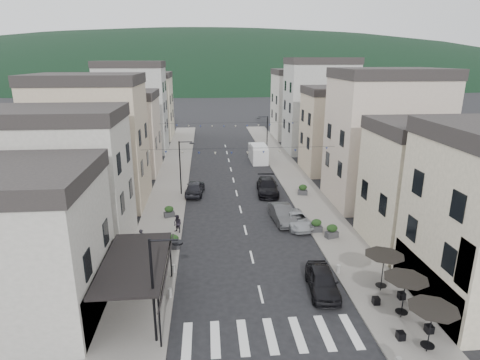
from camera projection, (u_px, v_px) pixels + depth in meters
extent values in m
cube|color=slate|center=(173.00, 179.00, 49.67)|extent=(4.00, 76.00, 0.12)
cube|color=slate|center=(292.00, 176.00, 50.89)|extent=(4.00, 76.00, 0.12)
ellipsoid|color=black|center=(209.00, 78.00, 305.69)|extent=(640.00, 360.00, 70.00)
cube|color=black|center=(135.00, 262.00, 23.02)|extent=(3.60, 7.50, 0.15)
cube|color=black|center=(167.00, 268.00, 23.31)|extent=(0.34, 7.50, 0.99)
cylinder|color=black|center=(160.00, 322.00, 20.29)|extent=(0.10, 0.10, 3.20)
cylinder|color=black|center=(171.00, 257.00, 26.96)|extent=(0.10, 0.10, 3.20)
cube|color=#ABA89D|center=(59.00, 187.00, 30.50)|extent=(10.00, 7.00, 10.00)
cube|color=#262323|center=(49.00, 115.00, 28.90)|extent=(10.20, 7.14, 1.00)
cube|color=tan|center=(92.00, 147.00, 39.74)|extent=(10.00, 8.00, 12.00)
cube|color=#262323|center=(85.00, 79.00, 37.84)|extent=(10.20, 8.16, 1.00)
cube|color=#C0AC9B|center=(118.00, 136.00, 51.54)|extent=(10.00, 8.00, 9.50)
cube|color=#262323|center=(115.00, 95.00, 50.01)|extent=(10.20, 8.16, 1.00)
cube|color=#9D9D99|center=(133.00, 111.00, 62.47)|extent=(10.00, 7.00, 13.00)
cube|color=#262323|center=(129.00, 64.00, 60.42)|extent=(10.20, 7.14, 1.00)
cube|color=#B6AD90|center=(144.00, 108.00, 74.19)|extent=(10.00, 9.00, 11.00)
cube|color=#262323|center=(142.00, 75.00, 72.44)|extent=(10.20, 9.18, 1.00)
cube|color=#B6AD90|center=(436.00, 191.00, 31.10)|extent=(10.00, 7.00, 9.00)
cube|color=#262323|center=(446.00, 127.00, 29.64)|extent=(10.20, 7.14, 1.00)
cube|color=#C0AC9B|center=(384.00, 143.00, 40.12)|extent=(10.00, 8.00, 12.50)
cube|color=#262323|center=(391.00, 73.00, 38.15)|extent=(10.20, 8.16, 1.00)
cube|color=tan|center=(343.00, 134.00, 51.92)|extent=(10.00, 7.00, 10.00)
cube|color=#262323|center=(346.00, 90.00, 50.32)|extent=(10.20, 7.14, 1.00)
cube|color=#9D9D99|center=(319.00, 109.00, 62.85)|extent=(10.00, 8.00, 13.50)
cube|color=#262323|center=(321.00, 61.00, 60.73)|extent=(10.20, 8.16, 1.00)
cube|color=#ABA89D|center=(301.00, 107.00, 74.57)|extent=(10.00, 9.00, 11.50)
cube|color=#262323|center=(302.00, 72.00, 72.75)|extent=(10.20, 9.18, 1.00)
cylinder|color=black|center=(430.00, 332.00, 20.06)|extent=(0.06, 0.06, 2.30)
cone|color=black|center=(433.00, 313.00, 19.74)|extent=(2.50, 2.50, 0.55)
cylinder|color=black|center=(427.00, 345.00, 20.28)|extent=(0.70, 0.70, 0.04)
cylinder|color=black|center=(403.00, 300.00, 22.73)|extent=(0.06, 0.06, 2.30)
cone|color=black|center=(405.00, 283.00, 22.40)|extent=(2.50, 2.50, 0.55)
cylinder|color=black|center=(401.00, 312.00, 22.95)|extent=(0.70, 0.70, 0.04)
cylinder|color=black|center=(382.00, 274.00, 25.39)|extent=(0.06, 0.06, 2.30)
cone|color=black|center=(384.00, 259.00, 25.07)|extent=(2.50, 2.50, 0.55)
cylinder|color=black|center=(381.00, 285.00, 25.62)|extent=(0.70, 0.70, 0.04)
cylinder|color=black|center=(153.00, 293.00, 20.33)|extent=(0.14, 0.14, 6.00)
cylinder|color=black|center=(164.00, 240.00, 19.55)|extent=(1.40, 0.10, 0.10)
cylinder|color=black|center=(177.00, 243.00, 19.64)|extent=(0.56, 0.56, 0.08)
cylinder|color=black|center=(180.00, 168.00, 43.21)|extent=(0.14, 0.14, 6.00)
cylinder|color=black|center=(186.00, 142.00, 42.42)|extent=(1.40, 0.10, 0.10)
cylinder|color=black|center=(192.00, 143.00, 42.51)|extent=(0.56, 0.56, 0.08)
cylinder|color=black|center=(267.00, 136.00, 61.35)|extent=(0.14, 0.14, 6.00)
cylinder|color=black|center=(263.00, 117.00, 60.45)|extent=(1.40, 0.10, 0.10)
cylinder|color=black|center=(259.00, 118.00, 60.44)|extent=(0.56, 0.56, 0.08)
cylinder|color=gray|center=(170.00, 293.00, 24.93)|extent=(0.26, 0.26, 0.60)
cylinder|color=gray|center=(174.00, 269.00, 27.79)|extent=(0.26, 0.26, 0.60)
cylinder|color=gray|center=(338.00, 269.00, 27.77)|extent=(0.26, 0.26, 0.60)
cylinder|color=black|center=(240.00, 148.00, 39.01)|extent=(19.00, 0.02, 0.02)
cone|color=beige|center=(149.00, 152.00, 38.36)|extent=(0.28, 0.28, 0.24)
cone|color=navy|center=(166.00, 152.00, 38.51)|extent=(0.28, 0.28, 0.24)
cone|color=beige|center=(182.00, 153.00, 38.67)|extent=(0.28, 0.28, 0.24)
cone|color=navy|center=(199.00, 153.00, 38.81)|extent=(0.28, 0.28, 0.24)
cone|color=beige|center=(215.00, 153.00, 38.96)|extent=(0.28, 0.28, 0.24)
cone|color=navy|center=(231.00, 153.00, 39.09)|extent=(0.28, 0.28, 0.24)
cone|color=beige|center=(248.00, 153.00, 39.22)|extent=(0.28, 0.28, 0.24)
cone|color=navy|center=(264.00, 152.00, 39.34)|extent=(0.28, 0.28, 0.24)
cone|color=beige|center=(280.00, 152.00, 39.46)|extent=(0.28, 0.28, 0.24)
cone|color=navy|center=(295.00, 151.00, 39.57)|extent=(0.28, 0.28, 0.24)
cone|color=beige|center=(311.00, 150.00, 39.67)|extent=(0.28, 0.28, 0.24)
cone|color=navy|center=(327.00, 148.00, 39.78)|extent=(0.28, 0.28, 0.24)
cylinder|color=black|center=(230.00, 123.00, 54.26)|extent=(19.00, 0.02, 0.02)
cone|color=beige|center=(165.00, 125.00, 53.61)|extent=(0.28, 0.28, 0.24)
cone|color=navy|center=(177.00, 126.00, 53.76)|extent=(0.28, 0.28, 0.24)
cone|color=beige|center=(189.00, 126.00, 53.91)|extent=(0.28, 0.28, 0.24)
cone|color=navy|center=(200.00, 126.00, 54.06)|extent=(0.28, 0.28, 0.24)
cone|color=beige|center=(212.00, 126.00, 54.20)|extent=(0.28, 0.28, 0.24)
cone|color=navy|center=(224.00, 126.00, 54.34)|extent=(0.28, 0.28, 0.24)
cone|color=beige|center=(235.00, 126.00, 54.47)|extent=(0.28, 0.28, 0.24)
cone|color=navy|center=(247.00, 126.00, 54.59)|extent=(0.28, 0.28, 0.24)
cone|color=beige|center=(259.00, 125.00, 54.71)|extent=(0.28, 0.28, 0.24)
cone|color=navy|center=(270.00, 125.00, 54.82)|extent=(0.28, 0.28, 0.24)
cone|color=beige|center=(281.00, 124.00, 54.92)|extent=(0.28, 0.28, 0.24)
cone|color=navy|center=(293.00, 123.00, 55.02)|extent=(0.28, 0.28, 0.24)
imported|color=black|center=(322.00, 281.00, 25.62)|extent=(2.17, 4.58, 1.51)
imported|color=#38383A|center=(282.00, 214.00, 36.56)|extent=(2.06, 4.83, 1.55)
imported|color=#989BA0|center=(296.00, 220.00, 35.67)|extent=(2.71, 4.82, 1.27)
imported|color=black|center=(268.00, 187.00, 44.26)|extent=(2.64, 5.66, 1.60)
imported|color=black|center=(195.00, 188.00, 43.92)|extent=(2.32, 4.82, 1.59)
cube|color=silver|center=(258.00, 154.00, 57.92)|extent=(2.28, 5.49, 2.27)
cube|color=silver|center=(259.00, 147.00, 56.92)|extent=(2.18, 3.67, 0.57)
cylinder|color=black|center=(254.00, 162.00, 56.10)|extent=(0.30, 0.80, 0.79)
cylinder|color=black|center=(267.00, 162.00, 56.29)|extent=(0.30, 0.80, 0.79)
cylinder|color=black|center=(250.00, 156.00, 59.98)|extent=(0.30, 0.80, 0.79)
cylinder|color=black|center=(262.00, 155.00, 60.16)|extent=(0.30, 0.80, 0.79)
imported|color=black|center=(142.00, 240.00, 30.92)|extent=(0.74, 0.65, 1.70)
imported|color=black|center=(178.00, 224.00, 34.08)|extent=(0.96, 0.92, 1.57)
cube|color=#2B2B2D|center=(173.00, 245.00, 31.37)|extent=(1.08, 0.66, 0.52)
ellipsoid|color=black|center=(173.00, 238.00, 31.21)|extent=(0.91, 0.58, 0.66)
cube|color=#2C2C2F|center=(169.00, 214.00, 37.58)|extent=(1.09, 0.82, 0.48)
ellipsoid|color=black|center=(169.00, 209.00, 37.43)|extent=(0.85, 0.54, 0.62)
cube|color=#323235|center=(332.00, 235.00, 33.24)|extent=(1.17, 0.87, 0.52)
ellipsoid|color=black|center=(332.00, 228.00, 33.07)|extent=(0.92, 0.59, 0.67)
cube|color=#313133|center=(316.00, 229.00, 34.39)|extent=(1.02, 0.56, 0.51)
ellipsoid|color=black|center=(316.00, 223.00, 34.23)|extent=(0.89, 0.57, 0.65)
cube|color=#333336|center=(303.00, 192.00, 43.69)|extent=(1.13, 0.77, 0.52)
ellipsoid|color=black|center=(303.00, 187.00, 43.53)|extent=(0.91, 0.58, 0.66)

